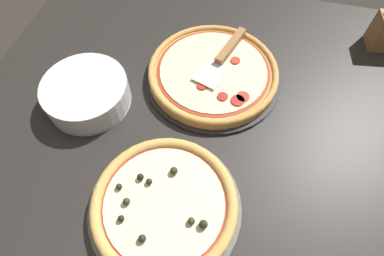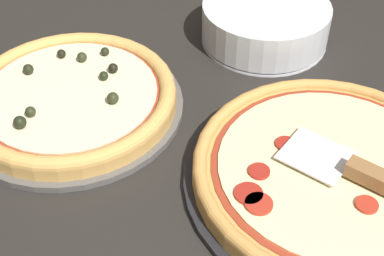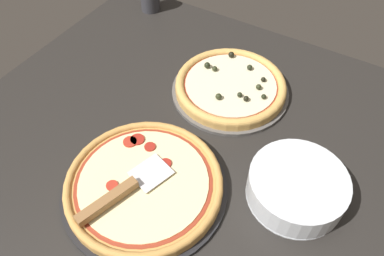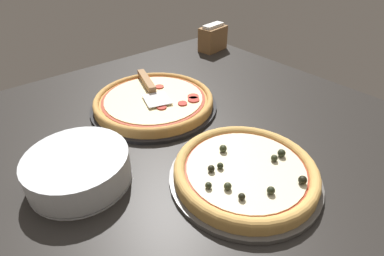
{
  "view_description": "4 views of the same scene",
  "coord_description": "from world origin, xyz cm",
  "px_view_note": "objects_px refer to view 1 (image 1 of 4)",
  "views": [
    {
      "loc": [
        -9.67,
        41.13,
        65.17
      ],
      "look_at": [
        -0.48,
        4.59,
        3.0
      ],
      "focal_mm": 28.0,
      "sensor_mm": 36.0,
      "label": 1
    },
    {
      "loc": [
        -51.44,
        -13.13,
        52.62
      ],
      "look_at": [
        -0.48,
        4.59,
        3.0
      ],
      "focal_mm": 50.0,
      "sensor_mm": 36.0,
      "label": 2
    },
    {
      "loc": [
        30.79,
        -48.2,
        75.2
      ],
      "look_at": [
        -0.48,
        4.59,
        3.0
      ],
      "focal_mm": 35.0,
      "sensor_mm": 36.0,
      "label": 3
    },
    {
      "loc": [
        40.7,
        53.6,
        46.95
      ],
      "look_at": [
        -0.48,
        4.59,
        3.0
      ],
      "focal_mm": 28.0,
      "sensor_mm": 36.0,
      "label": 4
    }
  ],
  "objects_px": {
    "serving_spatula": "(227,51)",
    "plate_stack": "(87,93)",
    "pizza_back": "(164,204)",
    "pizza_front": "(213,72)"
  },
  "relations": [
    {
      "from": "pizza_back",
      "to": "plate_stack",
      "type": "xyz_separation_m",
      "value": [
        0.28,
        -0.23,
        0.01
      ]
    },
    {
      "from": "pizza_front",
      "to": "pizza_back",
      "type": "height_order",
      "value": "pizza_back"
    },
    {
      "from": "pizza_back",
      "to": "serving_spatula",
      "type": "distance_m",
      "value": 0.46
    },
    {
      "from": "pizza_back",
      "to": "serving_spatula",
      "type": "xyz_separation_m",
      "value": [
        -0.05,
        -0.45,
        0.02
      ]
    },
    {
      "from": "serving_spatula",
      "to": "plate_stack",
      "type": "bearing_deg",
      "value": 34.8
    },
    {
      "from": "pizza_front",
      "to": "plate_stack",
      "type": "bearing_deg",
      "value": 28.06
    },
    {
      "from": "pizza_back",
      "to": "serving_spatula",
      "type": "relative_size",
      "value": 1.34
    },
    {
      "from": "pizza_front",
      "to": "plate_stack",
      "type": "xyz_separation_m",
      "value": [
        0.3,
        0.16,
        0.01
      ]
    },
    {
      "from": "serving_spatula",
      "to": "plate_stack",
      "type": "xyz_separation_m",
      "value": [
        0.33,
        0.23,
        -0.01
      ]
    },
    {
      "from": "serving_spatula",
      "to": "pizza_back",
      "type": "bearing_deg",
      "value": 83.96
    }
  ]
}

